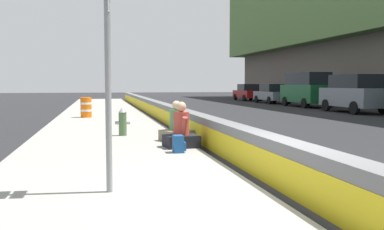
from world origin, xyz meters
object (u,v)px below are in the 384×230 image
at_px(route_sign_post, 108,51).
at_px(fire_hydrant, 123,121).
at_px(backpack, 179,144).
at_px(construction_barrel, 86,107).
at_px(parked_car_far, 272,94).
at_px(seated_person_middle, 176,128).
at_px(parked_car_farther, 248,92).
at_px(parked_car_midline, 307,89).
at_px(seated_person_foreground, 181,133).
at_px(parked_car_fourth, 354,93).

relative_size(route_sign_post, fire_hydrant, 4.09).
distance_m(backpack, construction_barrel, 11.43).
bearing_deg(parked_car_far, route_sign_post, 152.85).
bearing_deg(seated_person_middle, parked_car_farther, -23.31).
bearing_deg(backpack, parked_car_midline, -34.28).
bearing_deg(fire_hydrant, backpack, -163.06).
bearing_deg(parked_car_far, fire_hydrant, 147.10).
relative_size(construction_barrel, parked_car_far, 0.21).
distance_m(seated_person_foreground, parked_car_far, 28.12).
xyz_separation_m(seated_person_foreground, parked_car_midline, (18.86, -13.19, 0.85)).
distance_m(parked_car_fourth, parked_car_far, 12.53).
xyz_separation_m(parked_car_fourth, parked_car_farther, (18.91, -0.12, -0.32)).
bearing_deg(route_sign_post, fire_hydrant, -4.75).
bearing_deg(construction_barrel, parked_car_far, -47.05).
bearing_deg(parked_car_farther, parked_car_fourth, 179.64).
relative_size(route_sign_post, parked_car_far, 0.80).
distance_m(fire_hydrant, parked_car_farther, 31.96).
height_order(fire_hydrant, parked_car_far, parked_car_far).
bearing_deg(parked_car_fourth, route_sign_post, 138.18).
bearing_deg(parked_car_midline, construction_barrel, 118.28).
xyz_separation_m(fire_hydrant, seated_person_middle, (-1.52, -1.41, -0.10)).
distance_m(route_sign_post, seated_person_middle, 6.01).
bearing_deg(seated_person_middle, construction_barrel, 16.49).
height_order(seated_person_middle, backpack, seated_person_middle).
bearing_deg(parked_car_midline, backpack, 145.72).
height_order(fire_hydrant, seated_person_foreground, seated_person_foreground).
bearing_deg(parked_car_far, seated_person_foreground, 152.39).
bearing_deg(parked_car_far, construction_barrel, 132.95).
distance_m(route_sign_post, fire_hydrant, 7.14).
relative_size(backpack, parked_car_midline, 0.08).
xyz_separation_m(parked_car_midline, parked_car_far, (6.06, 0.16, -0.49)).
height_order(backpack, construction_barrel, construction_barrel).
bearing_deg(parked_car_fourth, parked_car_far, -0.43).
distance_m(route_sign_post, parked_car_fourth, 22.25).
bearing_deg(parked_car_fourth, backpack, 135.12).
height_order(construction_barrel, parked_car_fourth, parked_car_fourth).
distance_m(fire_hydrant, construction_barrel, 7.72).
relative_size(construction_barrel, parked_car_midline, 0.19).
xyz_separation_m(seated_person_foreground, seated_person_middle, (1.23, -0.10, -0.01)).
bearing_deg(seated_person_middle, route_sign_post, 159.82).
relative_size(seated_person_foreground, parked_car_midline, 0.22).
distance_m(seated_person_foreground, seated_person_middle, 1.24).
xyz_separation_m(fire_hydrant, parked_car_fourth, (9.64, -14.25, 0.60)).
relative_size(parked_car_fourth, parked_car_far, 1.06).
xyz_separation_m(seated_person_middle, parked_car_farther, (30.07, -12.96, 0.37)).
height_order(parked_car_midline, parked_car_far, parked_car_midline).
height_order(parked_car_fourth, parked_car_farther, parked_car_fourth).
xyz_separation_m(route_sign_post, seated_person_foreground, (4.17, -1.88, -1.71)).
relative_size(seated_person_foreground, seated_person_middle, 1.02).
bearing_deg(backpack, seated_person_foreground, -15.14).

